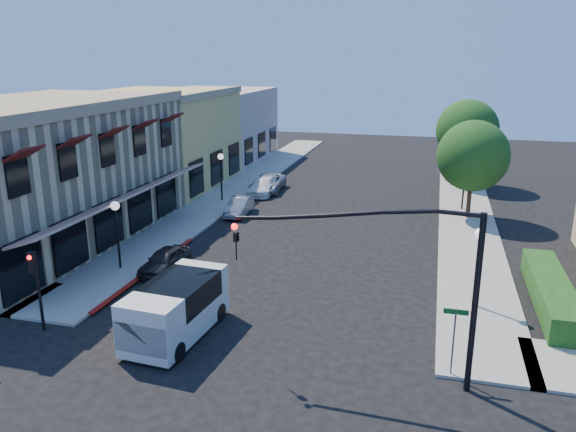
% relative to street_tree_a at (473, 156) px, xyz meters
% --- Properties ---
extents(ground, '(120.00, 120.00, 0.00)m').
position_rel_street_tree_a_xyz_m(ground, '(-8.80, -22.00, -4.19)').
color(ground, black).
rests_on(ground, ground).
extents(sidewalk_left, '(3.50, 50.00, 0.12)m').
position_rel_street_tree_a_xyz_m(sidewalk_left, '(-17.55, 5.00, -4.13)').
color(sidewalk_left, gray).
rests_on(sidewalk_left, ground).
extents(sidewalk_right, '(3.50, 50.00, 0.12)m').
position_rel_street_tree_a_xyz_m(sidewalk_right, '(-0.05, 5.00, -4.13)').
color(sidewalk_right, gray).
rests_on(sidewalk_right, ground).
extents(curb_red_strip, '(0.25, 10.00, 0.06)m').
position_rel_street_tree_a_xyz_m(curb_red_strip, '(-15.70, -14.00, -4.19)').
color(curb_red_strip, maroon).
rests_on(curb_red_strip, ground).
extents(corner_brick_building, '(11.77, 18.20, 8.10)m').
position_rel_street_tree_a_xyz_m(corner_brick_building, '(-24.25, -11.00, -0.19)').
color(corner_brick_building, '#CDBC8A').
rests_on(corner_brick_building, ground).
extents(yellow_stucco_building, '(10.00, 12.00, 7.60)m').
position_rel_street_tree_a_xyz_m(yellow_stucco_building, '(-24.30, 4.00, -0.39)').
color(yellow_stucco_building, tan).
rests_on(yellow_stucco_building, ground).
extents(pink_stucco_building, '(10.00, 12.00, 7.00)m').
position_rel_street_tree_a_xyz_m(pink_stucco_building, '(-24.30, 16.00, -0.69)').
color(pink_stucco_building, '#BE9E90').
rests_on(pink_stucco_building, ground).
extents(hedge, '(1.40, 8.00, 1.10)m').
position_rel_street_tree_a_xyz_m(hedge, '(2.90, -13.00, -4.19)').
color(hedge, '#1C4513').
rests_on(hedge, ground).
extents(street_tree_a, '(4.56, 4.56, 6.48)m').
position_rel_street_tree_a_xyz_m(street_tree_a, '(0.00, 0.00, 0.00)').
color(street_tree_a, '#302213').
rests_on(street_tree_a, ground).
extents(street_tree_b, '(4.94, 4.94, 7.02)m').
position_rel_street_tree_a_xyz_m(street_tree_b, '(0.00, 10.00, 0.35)').
color(street_tree_b, '#302213').
rests_on(street_tree_b, ground).
extents(signal_mast_arm, '(8.01, 0.39, 6.00)m').
position_rel_street_tree_a_xyz_m(signal_mast_arm, '(-2.94, -20.50, -0.11)').
color(signal_mast_arm, black).
rests_on(signal_mast_arm, ground).
extents(secondary_signal, '(0.28, 0.42, 3.32)m').
position_rel_street_tree_a_xyz_m(secondary_signal, '(-16.80, -20.59, -1.88)').
color(secondary_signal, black).
rests_on(secondary_signal, ground).
extents(street_name_sign, '(0.80, 0.06, 2.50)m').
position_rel_street_tree_a_xyz_m(street_name_sign, '(-1.30, -19.80, -2.50)').
color(street_name_sign, '#595B5E').
rests_on(street_name_sign, ground).
extents(lamppost_left_near, '(0.44, 0.44, 3.57)m').
position_rel_street_tree_a_xyz_m(lamppost_left_near, '(-17.30, -14.00, -1.46)').
color(lamppost_left_near, black).
rests_on(lamppost_left_near, ground).
extents(lamppost_left_far, '(0.44, 0.44, 3.57)m').
position_rel_street_tree_a_xyz_m(lamppost_left_far, '(-17.30, 0.00, -1.46)').
color(lamppost_left_far, black).
rests_on(lamppost_left_far, ground).
extents(lamppost_right_near, '(0.44, 0.44, 3.57)m').
position_rel_street_tree_a_xyz_m(lamppost_right_near, '(-0.30, -14.00, -1.46)').
color(lamppost_right_near, black).
rests_on(lamppost_right_near, ground).
extents(lamppost_right_far, '(0.44, 0.44, 3.57)m').
position_rel_street_tree_a_xyz_m(lamppost_right_far, '(-0.30, 2.00, -1.46)').
color(lamppost_right_far, black).
rests_on(lamppost_right_far, ground).
extents(white_van, '(2.49, 5.07, 2.18)m').
position_rel_street_tree_a_xyz_m(white_van, '(-11.49, -19.60, -2.93)').
color(white_van, silver).
rests_on(white_van, ground).
extents(parked_car_a, '(1.66, 3.58, 1.19)m').
position_rel_street_tree_a_xyz_m(parked_car_a, '(-15.00, -13.62, -3.60)').
color(parked_car_a, black).
rests_on(parked_car_a, ground).
extents(parked_car_b, '(1.48, 3.63, 1.17)m').
position_rel_street_tree_a_xyz_m(parked_car_b, '(-14.88, -3.00, -3.61)').
color(parked_car_b, '#9EA0A3').
rests_on(parked_car_b, ground).
extents(parked_car_c, '(1.77, 4.32, 1.25)m').
position_rel_street_tree_a_xyz_m(parked_car_c, '(-15.00, 3.00, -3.57)').
color(parked_car_c, white).
rests_on(parked_car_c, ground).
extents(parked_car_d, '(2.41, 4.83, 1.31)m').
position_rel_street_tree_a_xyz_m(parked_car_d, '(-15.00, 4.00, -3.54)').
color(parked_car_d, '#A4A7A9').
rests_on(parked_car_d, ground).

